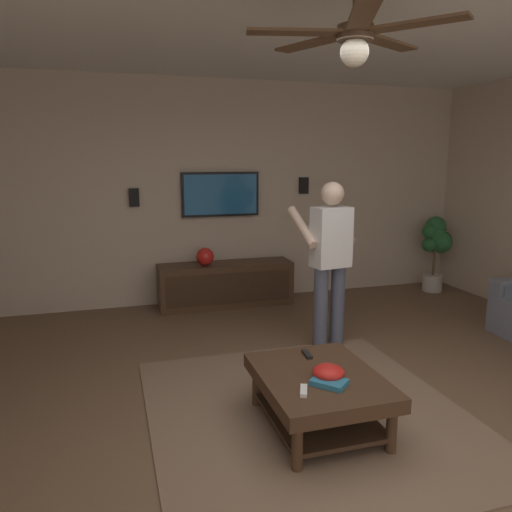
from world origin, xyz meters
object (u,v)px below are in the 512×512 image
(media_console, at_px, (226,284))
(book, at_px, (329,382))
(vase_round, at_px, (205,257))
(remote_black, at_px, (307,354))
(coffee_table, at_px, (319,388))
(wall_speaker_right, at_px, (134,197))
(person_standing, at_px, (330,255))
(potted_plant_tall, at_px, (436,243))
(ceiling_fan, at_px, (354,38))
(bowl, at_px, (328,372))
(remote_white, at_px, (304,391))
(tv, at_px, (221,194))
(wall_speaker_left, at_px, (304,185))

(media_console, relative_size, book, 7.73)
(vase_round, bearing_deg, remote_black, -174.58)
(coffee_table, bearing_deg, wall_speaker_right, 17.17)
(person_standing, xyz_separation_m, potted_plant_tall, (1.54, -2.36, -0.25))
(coffee_table, relative_size, wall_speaker_right, 4.55)
(remote_black, height_order, ceiling_fan, ceiling_fan)
(ceiling_fan, bearing_deg, bowl, 0.73)
(media_console, distance_m, person_standing, 1.90)
(potted_plant_tall, height_order, remote_black, potted_plant_tall)
(remote_white, relative_size, book, 0.68)
(person_standing, relative_size, vase_round, 7.45)
(coffee_table, distance_m, vase_round, 3.04)
(tv, bearing_deg, bowl, -0.49)
(tv, xyz_separation_m, wall_speaker_left, (0.01, -1.15, 0.09))
(remote_white, relative_size, ceiling_fan, 0.13)
(tv, bearing_deg, potted_plant_tall, 83.23)
(wall_speaker_left, xyz_separation_m, wall_speaker_right, (0.00, 2.23, -0.11))
(coffee_table, height_order, person_standing, person_standing)
(bowl, relative_size, book, 0.98)
(person_standing, bearing_deg, vase_round, 20.80)
(tv, bearing_deg, remote_black, -0.28)
(potted_plant_tall, distance_m, wall_speaker_left, 2.08)
(media_console, height_order, remote_black, media_console)
(person_standing, distance_m, remote_black, 1.37)
(tv, relative_size, wall_speaker_right, 4.57)
(tv, height_order, book, tv)
(bowl, height_order, vase_round, vase_round)
(coffee_table, distance_m, wall_speaker_right, 3.63)
(coffee_table, height_order, remote_white, remote_white)
(tv, distance_m, wall_speaker_left, 1.15)
(remote_black, relative_size, book, 0.68)
(potted_plant_tall, relative_size, vase_round, 4.78)
(wall_speaker_left, bearing_deg, potted_plant_tall, -101.24)
(book, bearing_deg, wall_speaker_left, -61.19)
(remote_white, bearing_deg, vase_round, 23.35)
(remote_black, bearing_deg, wall_speaker_right, 25.14)
(wall_speaker_right, bearing_deg, remote_black, -160.39)
(tv, xyz_separation_m, person_standing, (-1.90, -0.66, -0.47))
(coffee_table, distance_m, wall_speaker_left, 3.72)
(potted_plant_tall, bearing_deg, coffee_table, 133.65)
(coffee_table, relative_size, wall_speaker_left, 4.55)
(person_standing, height_order, remote_white, person_standing)
(wall_speaker_right, bearing_deg, ceiling_fan, -163.66)
(media_console, distance_m, remote_black, 2.73)
(remote_white, bearing_deg, media_console, 18.64)
(remote_white, height_order, book, book)
(remote_black, bearing_deg, vase_round, 10.94)
(coffee_table, relative_size, remote_white, 6.67)
(tv, distance_m, ceiling_fan, 3.74)
(media_console, bearing_deg, coffee_table, -1.06)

